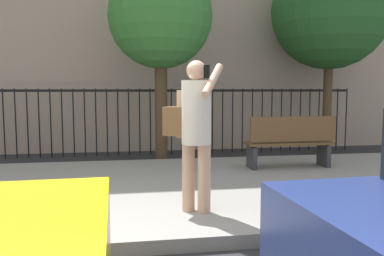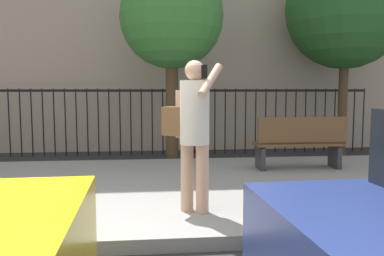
{
  "view_description": "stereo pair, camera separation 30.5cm",
  "coord_description": "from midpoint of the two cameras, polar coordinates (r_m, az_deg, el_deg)",
  "views": [
    {
      "loc": [
        0.32,
        -3.67,
        1.59
      ],
      "look_at": [
        1.12,
        1.13,
        1.11
      ],
      "focal_mm": 37.2,
      "sensor_mm": 36.0,
      "label": 1
    },
    {
      "loc": [
        0.62,
        -3.71,
        1.59
      ],
      "look_at": [
        1.12,
        1.13,
        1.11
      ],
      "focal_mm": 37.2,
      "sensor_mm": 36.0,
      "label": 2
    }
  ],
  "objects": [
    {
      "name": "pedestrian_on_phone",
      "position": [
        4.59,
        2.01,
        0.49
      ],
      "size": [
        0.72,
        0.63,
        1.76
      ],
      "color": "tan",
      "rests_on": "sidewalk"
    },
    {
      "name": "iron_fence",
      "position": [
        9.62,
        -8.64,
        2.17
      ],
      "size": [
        12.03,
        0.04,
        1.6
      ],
      "color": "black",
      "rests_on": "ground"
    },
    {
      "name": "street_bench",
      "position": [
        7.4,
        16.36,
        -1.89
      ],
      "size": [
        1.6,
        0.45,
        0.95
      ],
      "color": "brown",
      "rests_on": "sidewalk"
    },
    {
      "name": "sidewalk",
      "position": [
        6.1,
        -10.21,
        -8.84
      ],
      "size": [
        28.0,
        4.4,
        0.15
      ],
      "primitive_type": "cube",
      "color": "gray",
      "rests_on": "ground"
    },
    {
      "name": "street_tree_mid",
      "position": [
        8.75,
        -1.9,
        15.49
      ],
      "size": [
        2.21,
        2.21,
        4.23
      ],
      "color": "#4C3823",
      "rests_on": "ground"
    },
    {
      "name": "street_tree_near",
      "position": [
        10.23,
        22.06,
        15.53
      ],
      "size": [
        2.76,
        2.76,
        4.81
      ],
      "color": "#4C3823",
      "rests_on": "ground"
    }
  ]
}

